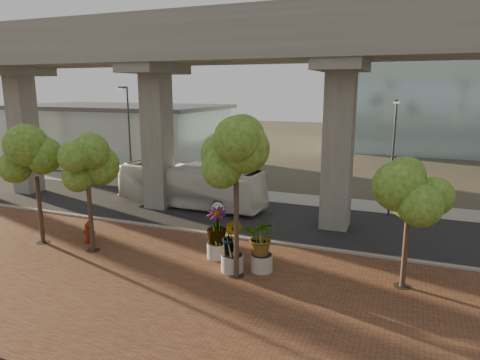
% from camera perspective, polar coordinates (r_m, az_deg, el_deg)
% --- Properties ---
extents(ground, '(160.00, 160.00, 0.00)m').
position_cam_1_polar(ground, '(25.86, -1.57, -6.07)').
color(ground, '#353126').
rests_on(ground, ground).
extents(brick_plaza, '(70.00, 13.00, 0.06)m').
position_cam_1_polar(brick_plaza, '(19.27, -11.20, -12.82)').
color(brick_plaza, brown).
rests_on(brick_plaza, ground).
extents(asphalt_road, '(90.00, 8.00, 0.04)m').
position_cam_1_polar(asphalt_road, '(27.62, 0.06, -4.82)').
color(asphalt_road, black).
rests_on(asphalt_road, ground).
extents(curb_strip, '(70.00, 0.25, 0.16)m').
position_cam_1_polar(curb_strip, '(24.11, -3.46, -7.26)').
color(curb_strip, gray).
rests_on(curb_strip, ground).
extents(far_sidewalk, '(90.00, 3.00, 0.06)m').
position_cam_1_polar(far_sidewalk, '(32.61, 3.61, -2.16)').
color(far_sidewalk, gray).
rests_on(far_sidewalk, ground).
extents(transit_viaduct, '(72.00, 5.60, 12.40)m').
position_cam_1_polar(transit_viaduct, '(26.42, 0.06, 10.43)').
color(transit_viaduct, gray).
rests_on(transit_viaduct, ground).
extents(station_pavilion, '(23.00, 13.00, 6.30)m').
position_cam_1_polar(station_pavilion, '(48.92, -16.01, 5.99)').
color(station_pavilion, silver).
rests_on(station_pavilion, ground).
extents(transit_bus, '(10.86, 3.29, 2.98)m').
position_cam_1_polar(transit_bus, '(29.61, -6.67, -0.79)').
color(transit_bus, silver).
rests_on(transit_bus, ground).
extents(fire_hydrant, '(0.58, 0.52, 1.17)m').
position_cam_1_polar(fire_hydrant, '(24.15, -19.49, -6.58)').
color(fire_hydrant, maroon).
rests_on(fire_hydrant, ground).
extents(planter_front, '(2.19, 2.19, 2.41)m').
position_cam_1_polar(planter_front, '(19.10, 2.93, -7.98)').
color(planter_front, '#A29B92').
rests_on(planter_front, ground).
extents(planter_right, '(2.34, 2.34, 2.50)m').
position_cam_1_polar(planter_right, '(20.53, -3.14, -6.37)').
color(planter_right, gray).
rests_on(planter_right, ground).
extents(planter_left, '(2.22, 2.22, 2.45)m').
position_cam_1_polar(planter_left, '(19.04, -1.05, -7.95)').
color(planter_left, '#9F9890').
rests_on(planter_left, ground).
extents(street_tree_far_west, '(3.22, 3.22, 6.02)m').
position_cam_1_polar(street_tree_far_west, '(24.19, -25.69, 2.63)').
color(street_tree_far_west, '#4F3E2D').
rests_on(street_tree_far_west, ground).
extents(street_tree_near_west, '(3.23, 3.23, 5.75)m').
position_cam_1_polar(street_tree_near_west, '(22.00, -19.74, 1.56)').
color(street_tree_near_west, '#4F3E2D').
rests_on(street_tree_near_west, ground).
extents(street_tree_near_east, '(3.47, 3.47, 6.83)m').
position_cam_1_polar(street_tree_near_east, '(17.59, -0.52, 2.98)').
color(street_tree_near_east, '#4F3E2D').
rests_on(street_tree_near_east, ground).
extents(street_tree_far_east, '(3.21, 3.21, 5.42)m').
position_cam_1_polar(street_tree_far_east, '(18.16, 21.73, -1.77)').
color(street_tree_far_east, '#4F3E2D').
rests_on(street_tree_far_east, ground).
extents(streetlamp_west, '(0.40, 1.18, 8.16)m').
position_cam_1_polar(streetlamp_west, '(35.03, -14.66, 6.34)').
color(streetlamp_west, '#2D2D32').
rests_on(streetlamp_west, ground).
extents(streetlamp_east, '(0.37, 1.07, 7.37)m').
position_cam_1_polar(streetlamp_east, '(28.28, 19.73, 3.76)').
color(streetlamp_east, '#323338').
rests_on(streetlamp_east, ground).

